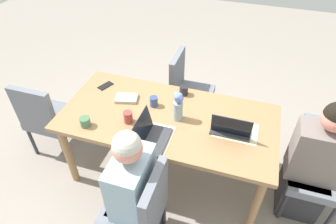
{
  "coord_description": "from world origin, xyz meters",
  "views": [
    {
      "loc": [
        0.57,
        -1.79,
        2.44
      ],
      "look_at": [
        0.0,
        0.0,
        0.81
      ],
      "focal_mm": 31.13,
      "sensor_mm": 36.0,
      "label": 1
    }
  ],
  "objects_px": {
    "chair_near_left_mid": "(140,209)",
    "flower_vase": "(178,105)",
    "coffee_mug_near_left": "(154,101)",
    "coffee_mug_near_right": "(128,117)",
    "person_head_right_left_near": "(311,167)",
    "laptop_near_left_mid": "(150,136)",
    "coffee_mug_centre_left": "(85,122)",
    "chair_head_right_left_near": "(317,164)",
    "phone_black": "(106,86)",
    "dining_table": "(168,123)",
    "laptop_head_right_left_near": "(231,128)",
    "person_near_left_mid": "(134,197)",
    "book_red_cover": "(127,98)",
    "chair_far_left_far": "(187,88)",
    "chair_head_left_right_near": "(46,116)",
    "coffee_mug_centre_right": "(184,90)"
  },
  "relations": [
    {
      "from": "chair_near_left_mid",
      "to": "flower_vase",
      "type": "distance_m",
      "value": 0.86
    },
    {
      "from": "coffee_mug_near_left",
      "to": "coffee_mug_near_right",
      "type": "bearing_deg",
      "value": -116.26
    },
    {
      "from": "person_head_right_left_near",
      "to": "laptop_near_left_mid",
      "type": "height_order",
      "value": "person_head_right_left_near"
    },
    {
      "from": "chair_near_left_mid",
      "to": "coffee_mug_centre_left",
      "type": "relative_size",
      "value": 10.34
    },
    {
      "from": "chair_head_right_left_near",
      "to": "phone_black",
      "type": "height_order",
      "value": "chair_head_right_left_near"
    },
    {
      "from": "dining_table",
      "to": "coffee_mug_near_right",
      "type": "relative_size",
      "value": 18.1
    },
    {
      "from": "laptop_head_right_left_near",
      "to": "coffee_mug_near_left",
      "type": "bearing_deg",
      "value": 169.79
    },
    {
      "from": "person_near_left_mid",
      "to": "book_red_cover",
      "type": "bearing_deg",
      "value": 115.9
    },
    {
      "from": "chair_near_left_mid",
      "to": "book_red_cover",
      "type": "relative_size",
      "value": 4.5
    },
    {
      "from": "dining_table",
      "to": "coffee_mug_near_left",
      "type": "xyz_separation_m",
      "value": [
        -0.17,
        0.1,
        0.13
      ]
    },
    {
      "from": "person_near_left_mid",
      "to": "chair_far_left_far",
      "type": "distance_m",
      "value": 1.5
    },
    {
      "from": "laptop_head_right_left_near",
      "to": "coffee_mug_centre_left",
      "type": "height_order",
      "value": "laptop_head_right_left_near"
    },
    {
      "from": "phone_black",
      "to": "laptop_head_right_left_near",
      "type": "bearing_deg",
      "value": -78.01
    },
    {
      "from": "chair_head_right_left_near",
      "to": "book_red_cover",
      "type": "relative_size",
      "value": 4.5
    },
    {
      "from": "person_near_left_mid",
      "to": "book_red_cover",
      "type": "distance_m",
      "value": 0.93
    },
    {
      "from": "person_head_right_left_near",
      "to": "coffee_mug_near_left",
      "type": "height_order",
      "value": "person_head_right_left_near"
    },
    {
      "from": "chair_head_right_left_near",
      "to": "phone_black",
      "type": "relative_size",
      "value": 6.0
    },
    {
      "from": "person_head_right_left_near",
      "to": "book_red_cover",
      "type": "bearing_deg",
      "value": 176.43
    },
    {
      "from": "chair_near_left_mid",
      "to": "person_near_left_mid",
      "type": "xyz_separation_m",
      "value": [
        -0.07,
        0.06,
        0.03
      ]
    },
    {
      "from": "chair_head_right_left_near",
      "to": "chair_head_left_right_near",
      "type": "xyz_separation_m",
      "value": [
        -2.54,
        -0.17,
        0.0
      ]
    },
    {
      "from": "dining_table",
      "to": "flower_vase",
      "type": "bearing_deg",
      "value": -1.95
    },
    {
      "from": "person_near_left_mid",
      "to": "laptop_head_right_left_near",
      "type": "distance_m",
      "value": 0.94
    },
    {
      "from": "chair_head_left_right_near",
      "to": "phone_black",
      "type": "bearing_deg",
      "value": 32.08
    },
    {
      "from": "person_near_left_mid",
      "to": "coffee_mug_near_right",
      "type": "distance_m",
      "value": 0.65
    },
    {
      "from": "chair_head_right_left_near",
      "to": "chair_head_left_right_near",
      "type": "distance_m",
      "value": 2.55
    },
    {
      "from": "chair_head_right_left_near",
      "to": "chair_far_left_far",
      "type": "distance_m",
      "value": 1.51
    },
    {
      "from": "chair_far_left_far",
      "to": "laptop_head_right_left_near",
      "type": "height_order",
      "value": "laptop_head_right_left_near"
    },
    {
      "from": "chair_near_left_mid",
      "to": "laptop_head_right_left_near",
      "type": "height_order",
      "value": "laptop_head_right_left_near"
    },
    {
      "from": "chair_head_right_left_near",
      "to": "coffee_mug_near_left",
      "type": "relative_size",
      "value": 9.75
    },
    {
      "from": "coffee_mug_near_left",
      "to": "person_near_left_mid",
      "type": "bearing_deg",
      "value": -81.43
    },
    {
      "from": "chair_head_right_left_near",
      "to": "laptop_near_left_mid",
      "type": "height_order",
      "value": "laptop_near_left_mid"
    },
    {
      "from": "coffee_mug_near_left",
      "to": "chair_near_left_mid",
      "type": "bearing_deg",
      "value": -77.22
    },
    {
      "from": "chair_head_left_right_near",
      "to": "dining_table",
      "type": "bearing_deg",
      "value": 4.17
    },
    {
      "from": "coffee_mug_centre_right",
      "to": "chair_head_left_right_near",
      "type": "bearing_deg",
      "value": -161.32
    },
    {
      "from": "chair_head_left_right_near",
      "to": "coffee_mug_centre_left",
      "type": "distance_m",
      "value": 0.73
    },
    {
      "from": "coffee_mug_near_right",
      "to": "phone_black",
      "type": "height_order",
      "value": "coffee_mug_near_right"
    },
    {
      "from": "chair_head_right_left_near",
      "to": "person_near_left_mid",
      "type": "xyz_separation_m",
      "value": [
        -1.34,
        -0.78,
        0.03
      ]
    },
    {
      "from": "person_head_right_left_near",
      "to": "coffee_mug_near_right",
      "type": "distance_m",
      "value": 1.57
    },
    {
      "from": "laptop_near_left_mid",
      "to": "flower_vase",
      "type": "bearing_deg",
      "value": 66.57
    },
    {
      "from": "chair_far_left_far",
      "to": "coffee_mug_near_left",
      "type": "distance_m",
      "value": 0.77
    },
    {
      "from": "laptop_head_right_left_near",
      "to": "book_red_cover",
      "type": "xyz_separation_m",
      "value": [
        -0.98,
        0.13,
        -0.03
      ]
    },
    {
      "from": "person_near_left_mid",
      "to": "coffee_mug_centre_right",
      "type": "distance_m",
      "value": 1.09
    },
    {
      "from": "laptop_near_left_mid",
      "to": "laptop_head_right_left_near",
      "type": "relative_size",
      "value": 1.0
    },
    {
      "from": "person_near_left_mid",
      "to": "coffee_mug_near_right",
      "type": "bearing_deg",
      "value": 115.4
    },
    {
      "from": "chair_far_left_far",
      "to": "phone_black",
      "type": "height_order",
      "value": "chair_far_left_far"
    },
    {
      "from": "coffee_mug_centre_right",
      "to": "phone_black",
      "type": "bearing_deg",
      "value": -172.1
    },
    {
      "from": "person_head_right_left_near",
      "to": "coffee_mug_near_left",
      "type": "xyz_separation_m",
      "value": [
        -1.4,
        0.1,
        0.28
      ]
    },
    {
      "from": "laptop_head_right_left_near",
      "to": "chair_head_left_right_near",
      "type": "bearing_deg",
      "value": -177.89
    },
    {
      "from": "laptop_head_right_left_near",
      "to": "coffee_mug_near_right",
      "type": "bearing_deg",
      "value": -170.5
    },
    {
      "from": "laptop_head_right_left_near",
      "to": "book_red_cover",
      "type": "distance_m",
      "value": 0.99
    }
  ]
}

